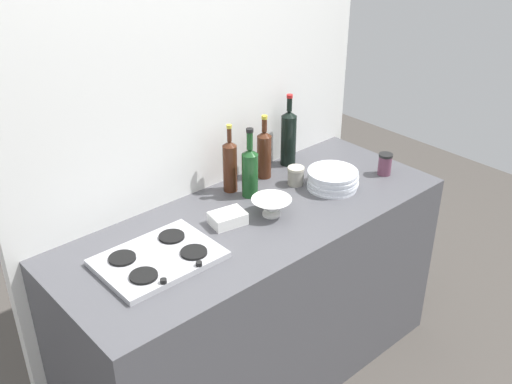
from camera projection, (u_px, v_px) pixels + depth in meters
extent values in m
plane|color=#47423D|center=(256.00, 370.00, 3.03)|extent=(6.00, 6.00, 0.00)
cube|color=#4C4C51|center=(256.00, 299.00, 2.81)|extent=(1.80, 0.70, 0.90)
cube|color=white|center=(200.00, 126.00, 2.70)|extent=(1.90, 0.06, 2.40)
cube|color=#B2B2B7|center=(159.00, 259.00, 2.30)|extent=(0.45, 0.33, 0.02)
cylinder|color=black|center=(144.00, 276.00, 2.17)|extent=(0.10, 0.10, 0.01)
cylinder|color=black|center=(194.00, 252.00, 2.31)|extent=(0.10, 0.10, 0.01)
cylinder|color=black|center=(122.00, 258.00, 2.27)|extent=(0.10, 0.10, 0.01)
cylinder|color=black|center=(172.00, 236.00, 2.40)|extent=(0.10, 0.10, 0.01)
cylinder|color=black|center=(163.00, 281.00, 2.14)|extent=(0.02, 0.02, 0.02)
cylinder|color=black|center=(199.00, 264.00, 2.23)|extent=(0.02, 0.02, 0.02)
cylinder|color=white|center=(332.00, 186.00, 2.82)|extent=(0.24, 0.24, 0.01)
cylinder|color=white|center=(332.00, 184.00, 2.82)|extent=(0.24, 0.24, 0.01)
cylinder|color=white|center=(333.00, 182.00, 2.82)|extent=(0.24, 0.24, 0.01)
cylinder|color=white|center=(333.00, 180.00, 2.81)|extent=(0.24, 0.24, 0.01)
cylinder|color=white|center=(333.00, 178.00, 2.81)|extent=(0.24, 0.24, 0.01)
cylinder|color=white|center=(333.00, 176.00, 2.80)|extent=(0.24, 0.24, 0.01)
cylinder|color=white|center=(333.00, 174.00, 2.80)|extent=(0.24, 0.24, 0.01)
cylinder|color=white|center=(333.00, 172.00, 2.79)|extent=(0.24, 0.24, 0.01)
cylinder|color=#472314|center=(264.00, 157.00, 2.87)|extent=(0.07, 0.07, 0.21)
cone|color=#472314|center=(264.00, 134.00, 2.82)|extent=(0.07, 0.07, 0.02)
cylinder|color=#472314|center=(264.00, 125.00, 2.80)|extent=(0.02, 0.02, 0.06)
cylinder|color=gold|center=(264.00, 117.00, 2.78)|extent=(0.03, 0.03, 0.02)
cylinder|color=#19471E|center=(250.00, 175.00, 2.71)|extent=(0.07, 0.07, 0.21)
cone|color=#19471E|center=(250.00, 152.00, 2.66)|extent=(0.07, 0.07, 0.03)
cylinder|color=#19471E|center=(250.00, 141.00, 2.63)|extent=(0.03, 0.03, 0.08)
cylinder|color=black|center=(250.00, 130.00, 2.61)|extent=(0.03, 0.03, 0.02)
cylinder|color=black|center=(288.00, 140.00, 2.99)|extent=(0.08, 0.08, 0.26)
cone|color=black|center=(289.00, 114.00, 2.92)|extent=(0.08, 0.08, 0.03)
cylinder|color=black|center=(289.00, 104.00, 2.90)|extent=(0.03, 0.03, 0.07)
cylinder|color=#B21E1E|center=(290.00, 96.00, 2.88)|extent=(0.03, 0.03, 0.02)
cylinder|color=#472314|center=(230.00, 168.00, 2.75)|extent=(0.07, 0.07, 0.23)
cone|color=#472314|center=(229.00, 143.00, 2.69)|extent=(0.07, 0.07, 0.02)
cylinder|color=#472314|center=(229.00, 135.00, 2.67)|extent=(0.02, 0.02, 0.06)
cylinder|color=gold|center=(229.00, 126.00, 2.65)|extent=(0.02, 0.02, 0.02)
cylinder|color=white|center=(271.00, 214.00, 2.61)|extent=(0.08, 0.08, 0.01)
cone|color=white|center=(271.00, 206.00, 2.59)|extent=(0.17, 0.17, 0.07)
cube|color=white|center=(228.00, 218.00, 2.53)|extent=(0.16, 0.13, 0.05)
cylinder|color=#66384C|center=(385.00, 165.00, 2.93)|extent=(0.06, 0.06, 0.10)
cylinder|color=black|center=(386.00, 155.00, 2.90)|extent=(0.07, 0.07, 0.01)
cylinder|color=#9E998C|center=(296.00, 177.00, 2.84)|extent=(0.08, 0.08, 0.08)
cylinder|color=beige|center=(296.00, 169.00, 2.82)|extent=(0.08, 0.08, 0.01)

